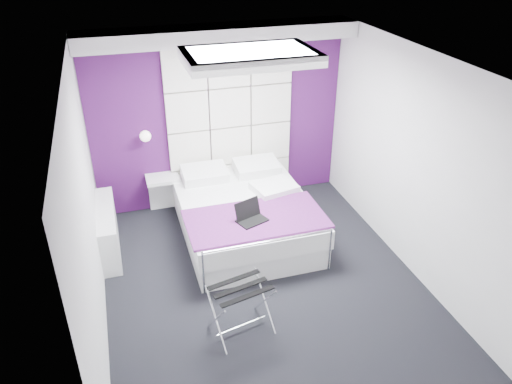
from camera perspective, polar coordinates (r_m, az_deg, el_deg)
floor at (r=5.94m, az=1.08°, el=-10.79°), size 4.40×4.40×0.00m
ceiling at (r=4.71m, az=1.38°, el=14.25°), size 4.40×4.40×0.00m
wall_back at (r=7.13m, az=-4.29°, el=8.46°), size 3.60×0.00×3.60m
wall_left at (r=5.01m, az=-18.79°, el=-2.63°), size 0.00×4.40×4.40m
wall_right at (r=5.95m, az=17.97°, el=2.68°), size 0.00×4.40×4.40m
accent_wall at (r=7.12m, az=-4.27°, el=8.43°), size 3.58×0.02×2.58m
soffit at (r=6.57m, az=-4.17°, el=17.56°), size 3.58×0.50×0.20m
headboard at (r=7.16m, az=-2.96°, el=7.45°), size 1.80×0.08×2.30m
skylight at (r=5.28m, az=-0.72°, el=15.33°), size 1.36×0.86×0.12m
wall_lamp at (r=6.90m, az=-12.57°, el=6.37°), size 0.15×0.15×0.15m
radiator at (r=6.63m, az=-16.54°, el=-4.17°), size 0.22×1.20×0.60m
bed at (r=6.64m, az=-1.32°, el=-2.73°), size 1.70×2.05×0.72m
nightstand at (r=7.15m, az=-10.64°, el=1.54°), size 0.46×0.35×0.05m
luggage_rack at (r=5.22m, az=-1.72°, el=-13.25°), size 0.59×0.43×0.58m
laptop at (r=6.02m, az=-0.58°, el=-2.66°), size 0.35×0.25×0.25m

